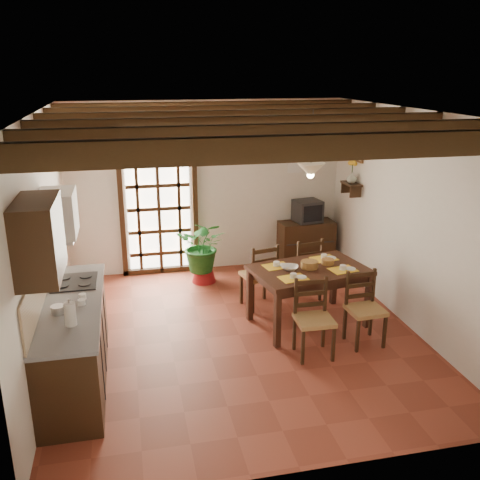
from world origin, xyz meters
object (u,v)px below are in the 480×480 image
object	(u,v)px
chair_far_left	(259,287)
pendant_lamp	(311,169)
chair_near_left	(313,333)
chair_far_right	(304,279)
chair_near_right	(364,322)
sideboard	(306,244)
potted_plant	(203,248)
kitchen_counter	(74,340)
crt_tv	(307,211)
dining_table	(309,275)

from	to	relation	value
chair_far_left	pendant_lamp	distance (m)	1.93
chair_near_left	chair_far_right	distance (m)	1.66
chair_near_left	chair_near_right	xyz separation A→B (m)	(0.71, 0.14, -0.01)
chair_near_left	sideboard	world-z (taller)	chair_near_left
potted_plant	chair_far_left	bearing A→B (deg)	-59.67
potted_plant	pendant_lamp	distance (m)	2.51
kitchen_counter	chair_far_left	xyz separation A→B (m)	(2.42, 1.39, -0.17)
chair_near_right	chair_far_left	bearing A→B (deg)	123.90
chair_far_right	crt_tv	distance (m)	1.53
chair_far_left	pendant_lamp	xyz separation A→B (m)	(0.50, -0.56, 1.78)
sideboard	pendant_lamp	xyz separation A→B (m)	(-0.69, -1.99, 1.68)
chair_near_left	chair_far_left	bearing A→B (deg)	102.76
sideboard	crt_tv	size ratio (longest dim) A/B	1.94
chair_near_left	chair_far_left	distance (m)	1.49
kitchen_counter	chair_far_right	size ratio (longest dim) A/B	2.36
dining_table	crt_tv	size ratio (longest dim) A/B	3.35
chair_near_left	dining_table	bearing A→B (deg)	76.82
kitchen_counter	potted_plant	size ratio (longest dim) A/B	1.01
chair_near_left	crt_tv	distance (m)	3.10
chair_near_left	chair_near_right	distance (m)	0.73
chair_near_left	kitchen_counter	bearing A→B (deg)	-179.88
kitchen_counter	crt_tv	size ratio (longest dim) A/B	4.69
chair_far_left	potted_plant	size ratio (longest dim) A/B	0.43
chair_near_right	chair_far_right	bearing A→B (deg)	97.91
kitchen_counter	chair_near_left	xyz separation A→B (m)	(2.71, -0.07, -0.18)
sideboard	potted_plant	distance (m)	1.87
crt_tv	potted_plant	size ratio (longest dim) A/B	0.21
dining_table	chair_near_left	size ratio (longest dim) A/B	1.73
dining_table	chair_near_left	bearing A→B (deg)	-115.84
potted_plant	dining_table	bearing A→B (deg)	-56.99
dining_table	pendant_lamp	xyz separation A→B (m)	(0.00, 0.10, 1.39)
sideboard	kitchen_counter	bearing A→B (deg)	-143.96
chair_near_right	chair_near_left	bearing A→B (deg)	-172.19
kitchen_counter	sideboard	xyz separation A→B (m)	(3.61, 2.83, -0.08)
chair_far_right	potted_plant	xyz separation A→B (m)	(-1.35, 0.95, 0.27)
chair_near_left	pendant_lamp	world-z (taller)	pendant_lamp
kitchen_counter	pendant_lamp	world-z (taller)	pendant_lamp
chair_near_right	sideboard	xyz separation A→B (m)	(0.19, 2.75, 0.11)
chair_near_right	crt_tv	world-z (taller)	crt_tv
kitchen_counter	chair_far_left	bearing A→B (deg)	29.88
chair_near_left	chair_far_right	world-z (taller)	chair_far_right
dining_table	chair_far_right	size ratio (longest dim) A/B	1.68
dining_table	crt_tv	world-z (taller)	crt_tv
chair_near_left	chair_near_right	world-z (taller)	chair_near_left
dining_table	chair_far_left	world-z (taller)	chair_far_left
chair_near_right	kitchen_counter	bearing A→B (deg)	177.91
kitchen_counter	chair_far_right	xyz separation A→B (m)	(3.13, 1.53, -0.17)
dining_table	sideboard	xyz separation A→B (m)	(0.69, 2.09, -0.29)
chair_near_right	pendant_lamp	bearing A→B (deg)	120.16
kitchen_counter	chair_near_left	bearing A→B (deg)	-1.46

